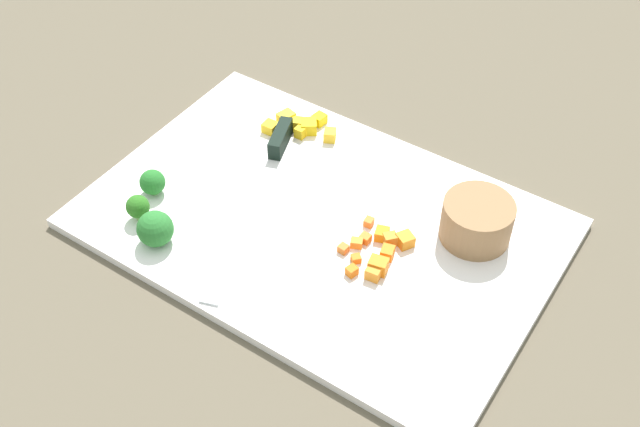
% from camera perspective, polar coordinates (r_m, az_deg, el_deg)
% --- Properties ---
extents(ground_plane, '(4.00, 4.00, 0.00)m').
position_cam_1_polar(ground_plane, '(0.90, -0.00, -0.98)').
color(ground_plane, brown).
extents(cutting_board, '(0.52, 0.35, 0.01)m').
position_cam_1_polar(cutting_board, '(0.89, -0.00, -0.72)').
color(cutting_board, white).
rests_on(cutting_board, ground_plane).
extents(prep_bowl, '(0.08, 0.08, 0.05)m').
position_cam_1_polar(prep_bowl, '(0.87, 11.43, -0.52)').
color(prep_bowl, '#916944').
rests_on(prep_bowl, cutting_board).
extents(chef_knife, '(0.11, 0.28, 0.02)m').
position_cam_1_polar(chef_knife, '(0.94, -3.91, 3.20)').
color(chef_knife, silver).
rests_on(chef_knife, cutting_board).
extents(carrot_dice_0, '(0.01, 0.01, 0.01)m').
position_cam_1_polar(carrot_dice_0, '(0.86, 3.34, -1.84)').
color(carrot_dice_0, orange).
rests_on(carrot_dice_0, cutting_board).
extents(carrot_dice_1, '(0.01, 0.01, 0.01)m').
position_cam_1_polar(carrot_dice_1, '(0.85, 1.72, -2.59)').
color(carrot_dice_1, orange).
rests_on(carrot_dice_1, cutting_board).
extents(carrot_dice_2, '(0.02, 0.02, 0.01)m').
position_cam_1_polar(carrot_dice_2, '(0.86, 5.16, -1.90)').
color(carrot_dice_2, orange).
rests_on(carrot_dice_2, cutting_board).
extents(carrot_dice_3, '(0.02, 0.02, 0.01)m').
position_cam_1_polar(carrot_dice_3, '(0.86, 6.26, -1.95)').
color(carrot_dice_3, orange).
rests_on(carrot_dice_3, cutting_board).
extents(carrot_dice_4, '(0.01, 0.01, 0.01)m').
position_cam_1_polar(carrot_dice_4, '(0.84, 2.66, -3.33)').
color(carrot_dice_4, orange).
rests_on(carrot_dice_4, cutting_board).
extents(carrot_dice_5, '(0.01, 0.01, 0.01)m').
position_cam_1_polar(carrot_dice_5, '(0.83, 2.35, -4.23)').
color(carrot_dice_5, orange).
rests_on(carrot_dice_5, cutting_board).
extents(carrot_dice_6, '(0.02, 0.01, 0.01)m').
position_cam_1_polar(carrot_dice_6, '(0.83, 3.91, -4.42)').
color(carrot_dice_6, orange).
rests_on(carrot_dice_6, cutting_board).
extents(carrot_dice_7, '(0.01, 0.01, 0.01)m').
position_cam_1_polar(carrot_dice_7, '(0.88, 3.60, -0.63)').
color(carrot_dice_7, orange).
rests_on(carrot_dice_7, cutting_board).
extents(carrot_dice_8, '(0.02, 0.02, 0.01)m').
position_cam_1_polar(carrot_dice_8, '(0.85, 4.96, -2.87)').
color(carrot_dice_8, orange).
rests_on(carrot_dice_8, cutting_board).
extents(carrot_dice_9, '(0.02, 0.02, 0.01)m').
position_cam_1_polar(carrot_dice_9, '(0.87, 4.56, -1.52)').
color(carrot_dice_9, orange).
rests_on(carrot_dice_9, cutting_board).
extents(carrot_dice_10, '(0.02, 0.01, 0.01)m').
position_cam_1_polar(carrot_dice_10, '(0.86, 2.70, -2.17)').
color(carrot_dice_10, orange).
rests_on(carrot_dice_10, cutting_board).
extents(carrot_dice_11, '(0.02, 0.02, 0.02)m').
position_cam_1_polar(carrot_dice_11, '(0.83, 4.29, -3.83)').
color(carrot_dice_11, orange).
rests_on(carrot_dice_11, cutting_board).
extents(pepper_dice_0, '(0.02, 0.02, 0.02)m').
position_cam_1_polar(pepper_dice_0, '(1.00, -1.76, 6.57)').
color(pepper_dice_0, yellow).
rests_on(pepper_dice_0, cutting_board).
extents(pepper_dice_1, '(0.01, 0.02, 0.01)m').
position_cam_1_polar(pepper_dice_1, '(0.99, -1.39, 6.03)').
color(pepper_dice_1, yellow).
rests_on(pepper_dice_1, cutting_board).
extents(pepper_dice_2, '(0.03, 0.03, 0.02)m').
position_cam_1_polar(pepper_dice_2, '(1.00, -0.82, 6.40)').
color(pepper_dice_2, yellow).
rests_on(pepper_dice_2, cutting_board).
extents(pepper_dice_3, '(0.02, 0.02, 0.02)m').
position_cam_1_polar(pepper_dice_3, '(1.01, -2.49, 6.95)').
color(pepper_dice_3, yellow).
rests_on(pepper_dice_3, cutting_board).
extents(pepper_dice_4, '(0.02, 0.02, 0.01)m').
position_cam_1_polar(pepper_dice_4, '(1.00, -3.67, 6.33)').
color(pepper_dice_4, yellow).
rests_on(pepper_dice_4, cutting_board).
extents(pepper_dice_5, '(0.02, 0.02, 0.01)m').
position_cam_1_polar(pepper_dice_5, '(1.01, -0.05, 6.92)').
color(pepper_dice_5, yellow).
rests_on(pepper_dice_5, cutting_board).
extents(pepper_dice_6, '(0.02, 0.02, 0.01)m').
position_cam_1_polar(pepper_dice_6, '(0.99, 0.74, 5.76)').
color(pepper_dice_6, yellow).
rests_on(pepper_dice_6, cutting_board).
extents(broccoli_floret_0, '(0.03, 0.03, 0.03)m').
position_cam_1_polar(broccoli_floret_0, '(0.93, -12.18, 2.24)').
color(broccoli_floret_0, '#8DB26B').
rests_on(broccoli_floret_0, cutting_board).
extents(broccoli_floret_1, '(0.03, 0.03, 0.03)m').
position_cam_1_polar(broccoli_floret_1, '(0.90, -13.21, 0.47)').
color(broccoli_floret_1, '#7FAF5B').
rests_on(broccoli_floret_1, cutting_board).
extents(broccoli_floret_2, '(0.04, 0.04, 0.04)m').
position_cam_1_polar(broccoli_floret_2, '(0.87, -11.98, -1.13)').
color(broccoli_floret_2, '#8CBC5E').
rests_on(broccoli_floret_2, cutting_board).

